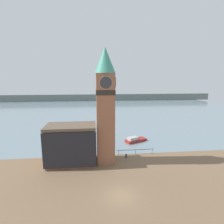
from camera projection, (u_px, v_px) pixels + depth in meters
ground_plane at (121, 195)px, 24.96m from camera, size 160.00×160.00×0.00m
water at (101, 109)px, 97.08m from camera, size 160.00×120.00×0.00m
far_shoreline at (98, 97)px, 135.72m from camera, size 180.00×3.00×5.00m
pier_railing at (136, 150)px, 38.56m from camera, size 8.21×0.08×1.09m
clock_tower at (105, 104)px, 33.27m from camera, size 3.91×3.91×22.18m
pier_building at (71, 144)px, 33.89m from camera, size 9.59×5.73×7.77m
boat_near at (135, 140)px, 46.50m from camera, size 6.22×4.44×1.38m
mooring_bollard_near at (126, 156)px, 36.87m from camera, size 0.36×0.36×0.88m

